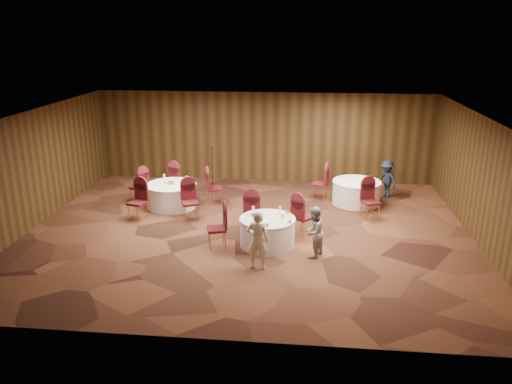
# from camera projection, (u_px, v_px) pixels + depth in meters

# --- Properties ---
(ground) EXTENTS (12.00, 12.00, 0.00)m
(ground) POSITION_uv_depth(u_px,v_px,m) (248.00, 232.00, 13.67)
(ground) COLOR black
(ground) RESTS_ON ground
(room_shell) EXTENTS (12.00, 12.00, 12.00)m
(room_shell) POSITION_uv_depth(u_px,v_px,m) (248.00, 163.00, 13.06)
(room_shell) COLOR silver
(room_shell) RESTS_ON ground
(table_main) EXTENTS (1.42, 1.42, 0.74)m
(table_main) POSITION_uv_depth(u_px,v_px,m) (267.00, 232.00, 12.73)
(table_main) COLOR white
(table_main) RESTS_ON ground
(table_left) EXTENTS (1.56, 1.56, 0.74)m
(table_left) POSITION_uv_depth(u_px,v_px,m) (172.00, 195.00, 15.51)
(table_left) COLOR white
(table_left) RESTS_ON ground
(table_right) EXTENTS (1.52, 1.52, 0.74)m
(table_right) POSITION_uv_depth(u_px,v_px,m) (356.00, 192.00, 15.81)
(table_right) COLOR white
(table_right) RESTS_ON ground
(chairs_main) EXTENTS (2.85, 1.92, 1.00)m
(chairs_main) POSITION_uv_depth(u_px,v_px,m) (258.00, 219.00, 13.26)
(chairs_main) COLOR #390B18
(chairs_main) RESTS_ON ground
(chairs_left) EXTENTS (3.12, 2.97, 1.00)m
(chairs_left) POSITION_uv_depth(u_px,v_px,m) (172.00, 192.00, 15.46)
(chairs_left) COLOR #390B18
(chairs_left) RESTS_ON ground
(chairs_right) EXTENTS (2.10, 2.30, 1.00)m
(chairs_right) POSITION_uv_depth(u_px,v_px,m) (344.00, 192.00, 15.40)
(chairs_right) COLOR #390B18
(chairs_right) RESTS_ON ground
(tabletop_main) EXTENTS (1.08, 1.06, 0.22)m
(tabletop_main) POSITION_uv_depth(u_px,v_px,m) (273.00, 216.00, 12.49)
(tabletop_main) COLOR silver
(tabletop_main) RESTS_ON table_main
(tabletop_left) EXTENTS (0.82, 0.86, 0.22)m
(tabletop_left) POSITION_uv_depth(u_px,v_px,m) (171.00, 182.00, 15.37)
(tabletop_left) COLOR silver
(tabletop_left) RESTS_ON table_left
(tabletop_right) EXTENTS (0.08, 0.08, 0.22)m
(tabletop_right) POSITION_uv_depth(u_px,v_px,m) (364.00, 179.00, 15.39)
(tabletop_right) COLOR silver
(tabletop_right) RESTS_ON table_right
(mic_stand) EXTENTS (0.24, 0.24, 1.47)m
(mic_stand) POSITION_uv_depth(u_px,v_px,m) (213.00, 176.00, 17.41)
(mic_stand) COLOR black
(mic_stand) RESTS_ON ground
(woman_a) EXTENTS (0.54, 0.38, 1.42)m
(woman_a) POSITION_uv_depth(u_px,v_px,m) (258.00, 240.00, 11.40)
(woman_a) COLOR silver
(woman_a) RESTS_ON ground
(woman_b) EXTENTS (0.72, 0.78, 1.29)m
(woman_b) POSITION_uv_depth(u_px,v_px,m) (313.00, 232.00, 12.01)
(woman_b) COLOR #A6A6AB
(woman_b) RESTS_ON ground
(man_c) EXTENTS (0.85, 0.92, 1.25)m
(man_c) POSITION_uv_depth(u_px,v_px,m) (387.00, 179.00, 16.30)
(man_c) COLOR black
(man_c) RESTS_ON ground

